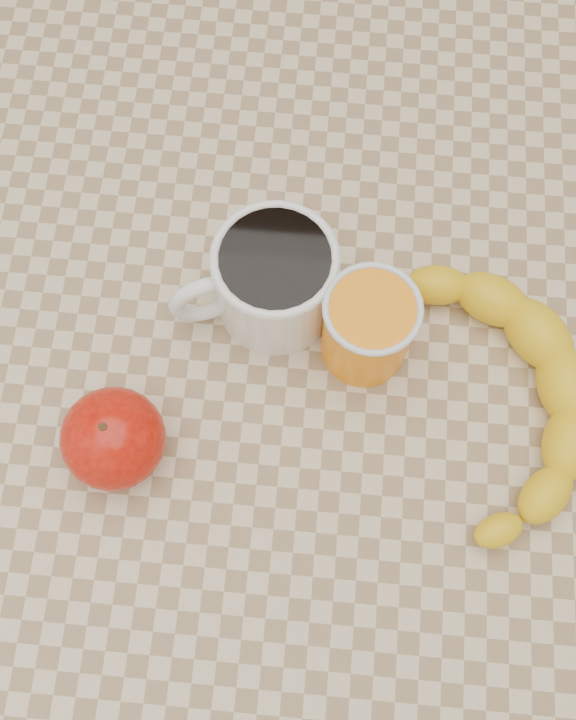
# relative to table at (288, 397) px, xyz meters

# --- Properties ---
(ground) EXTENTS (3.00, 3.00, 0.00)m
(ground) POSITION_rel_table_xyz_m (0.00, 0.00, -0.66)
(ground) COLOR tan
(ground) RESTS_ON ground
(table) EXTENTS (0.80, 0.80, 0.75)m
(table) POSITION_rel_table_xyz_m (0.00, 0.00, 0.00)
(table) COLOR #C8B28E
(table) RESTS_ON ground
(coffee_mug) EXTENTS (0.15, 0.13, 0.08)m
(coffee_mug) POSITION_rel_table_xyz_m (-0.02, 0.06, 0.13)
(coffee_mug) COLOR white
(coffee_mug) RESTS_ON table
(orange_juice_glass) EXTENTS (0.07, 0.07, 0.09)m
(orange_juice_glass) POSITION_rel_table_xyz_m (0.06, 0.02, 0.13)
(orange_juice_glass) COLOR orange
(orange_juice_glass) RESTS_ON table
(apple) EXTENTS (0.08, 0.08, 0.07)m
(apple) POSITION_rel_table_xyz_m (-0.12, -0.08, 0.12)
(apple) COLOR #940904
(apple) RESTS_ON table
(banana) EXTENTS (0.35, 0.39, 0.04)m
(banana) POSITION_rel_table_xyz_m (0.16, -0.01, 0.11)
(banana) COLOR yellow
(banana) RESTS_ON table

